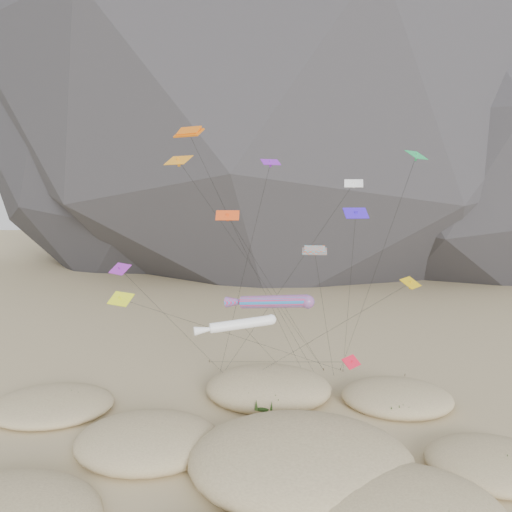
# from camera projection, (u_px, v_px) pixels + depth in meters

# --- Properties ---
(ground) EXTENTS (500.00, 500.00, 0.00)m
(ground) POSITION_uv_depth(u_px,v_px,m) (278.00, 490.00, 36.56)
(ground) COLOR #CCB789
(ground) RESTS_ON ground
(rock_headland) EXTENTS (226.37, 148.64, 177.50)m
(rock_headland) POSITION_uv_depth(u_px,v_px,m) (300.00, 16.00, 144.79)
(rock_headland) COLOR black
(rock_headland) RESTS_ON ground
(dunes) EXTENTS (51.15, 36.24, 4.60)m
(dunes) POSITION_uv_depth(u_px,v_px,m) (253.00, 450.00, 40.62)
(dunes) COLOR #CCB789
(dunes) RESTS_ON ground
(dune_grass) EXTENTS (40.62, 26.87, 1.58)m
(dune_grass) POSITION_uv_depth(u_px,v_px,m) (263.00, 458.00, 39.41)
(dune_grass) COLOR black
(dune_grass) RESTS_ON ground
(kite_stakes) EXTENTS (23.99, 7.91, 0.30)m
(kite_stakes) POSITION_uv_depth(u_px,v_px,m) (297.00, 373.00, 59.83)
(kite_stakes) COLOR #3F2D1E
(kite_stakes) RESTS_ON ground
(rainbow_tube_kite) EXTENTS (10.04, 12.42, 12.53)m
(rainbow_tube_kite) POSITION_uv_depth(u_px,v_px,m) (271.00, 302.00, 46.56)
(rainbow_tube_kite) COLOR #FF1A50
(rainbow_tube_kite) RESTS_ON ground
(white_tube_kite) EXTENTS (7.72, 20.02, 11.26)m
(white_tube_kite) POSITION_uv_depth(u_px,v_px,m) (238.00, 325.00, 42.26)
(white_tube_kite) COLOR white
(white_tube_kite) RESTS_ON ground
(orange_parafoil) EXTENTS (12.89, 12.90, 27.61)m
(orange_parafoil) POSITION_uv_depth(u_px,v_px,m) (190.00, 136.00, 44.99)
(orange_parafoil) COLOR #DC600B
(orange_parafoil) RESTS_ON ground
(multi_parafoil) EXTENTS (4.40, 9.04, 16.48)m
(multi_parafoil) POSITION_uv_depth(u_px,v_px,m) (315.00, 252.00, 49.25)
(multi_parafoil) COLOR #FE481A
(multi_parafoil) RESTS_ON ground
(delta_kites) EXTENTS (29.41, 23.56, 25.28)m
(delta_kites) POSITION_uv_depth(u_px,v_px,m) (267.00, 237.00, 45.62)
(delta_kites) COLOR purple
(delta_kites) RESTS_ON ground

